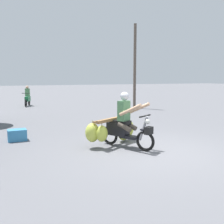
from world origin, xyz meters
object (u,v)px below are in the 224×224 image
motorbike_main_loaded (119,128)px  utility_pole (135,67)px  motorbike_distant_ahead_left (28,98)px  produce_crate (17,135)px

motorbike_main_loaded → utility_pole: (5.02, 8.01, 2.13)m
motorbike_distant_ahead_left → produce_crate: (-1.54, -10.33, -0.39)m
produce_crate → motorbike_main_loaded: bearing=-34.0°
motorbike_distant_ahead_left → utility_pole: 7.68m
produce_crate → motorbike_distant_ahead_left: bearing=81.5°
motorbike_main_loaded → utility_pole: bearing=57.9°
produce_crate → utility_pole: (7.68, 6.21, 2.47)m
motorbike_main_loaded → motorbike_distant_ahead_left: bearing=95.3°
motorbike_main_loaded → motorbike_distant_ahead_left: size_ratio=1.16×
motorbike_main_loaded → produce_crate: 3.24m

